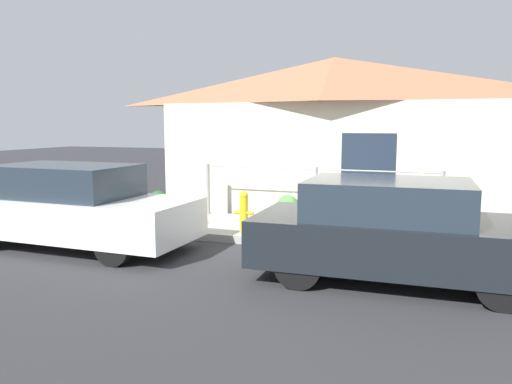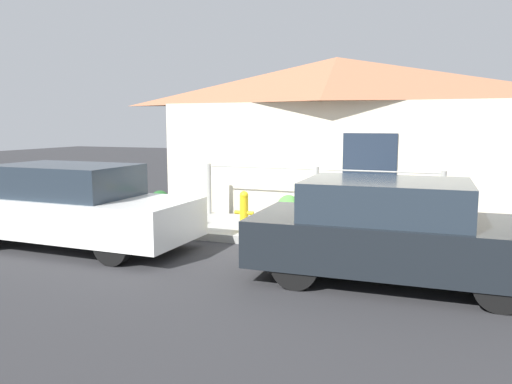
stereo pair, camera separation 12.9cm
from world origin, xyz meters
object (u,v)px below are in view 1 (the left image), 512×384
potted_plant_by_fence (159,202)px  potted_plant_corner (374,215)px  potted_plant_near_hydrant (288,208)px  car_left (72,207)px  car_right (396,231)px  fire_hydrant (244,210)px

potted_plant_by_fence → potted_plant_corner: size_ratio=1.13×
potted_plant_near_hydrant → potted_plant_by_fence: size_ratio=0.98×
car_left → car_right: (5.33, -0.00, -0.02)m
potted_plant_by_fence → potted_plant_corner: 4.45m
potted_plant_near_hydrant → potted_plant_by_fence: bearing=-171.7°
car_left → fire_hydrant: (2.53, 1.54, -0.17)m
car_right → potted_plant_by_fence: bearing=154.1°
potted_plant_by_fence → fire_hydrant: bearing=-18.4°
car_left → potted_plant_by_fence: car_left is taller
car_left → potted_plant_near_hydrant: (3.03, 2.69, -0.27)m
fire_hydrant → potted_plant_by_fence: 2.36m
car_left → potted_plant_corner: 5.38m
car_right → potted_plant_corner: car_right is taller
fire_hydrant → potted_plant_near_hydrant: fire_hydrant is taller
fire_hydrant → potted_plant_corner: bearing=23.9°
car_left → potted_plant_by_fence: size_ratio=7.54×
car_right → potted_plant_near_hydrant: size_ratio=7.05×
potted_plant_by_fence → potted_plant_corner: potted_plant_by_fence is taller
fire_hydrant → potted_plant_corner: size_ratio=1.52×
potted_plant_by_fence → potted_plant_near_hydrant: bearing=8.3°
car_right → car_left: bearing=178.6°
car_right → potted_plant_by_fence: size_ratio=6.93×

